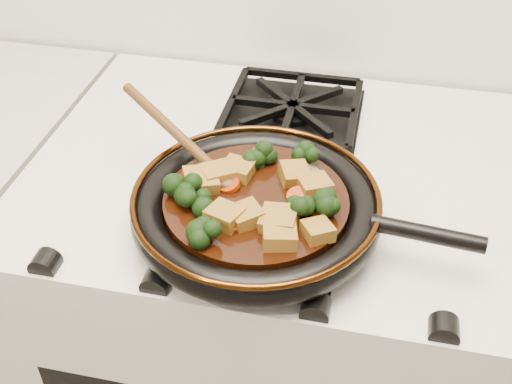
# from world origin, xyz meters

# --- Properties ---
(stove) EXTENTS (0.76, 0.60, 0.90)m
(stove) POSITION_xyz_m (0.00, 1.69, 0.45)
(stove) COLOR silver
(stove) RESTS_ON ground
(burner_grate_front) EXTENTS (0.23, 0.23, 0.03)m
(burner_grate_front) POSITION_xyz_m (0.00, 1.55, 0.91)
(burner_grate_front) COLOR black
(burner_grate_front) RESTS_ON stove
(burner_grate_back) EXTENTS (0.23, 0.23, 0.03)m
(burner_grate_back) POSITION_xyz_m (0.00, 1.83, 0.91)
(burner_grate_back) COLOR black
(burner_grate_back) RESTS_ON stove
(skillet) EXTENTS (0.46, 0.33, 0.05)m
(skillet) POSITION_xyz_m (0.00, 1.53, 0.94)
(skillet) COLOR black
(skillet) RESTS_ON burner_grate_front
(braising_sauce) EXTENTS (0.25, 0.25, 0.02)m
(braising_sauce) POSITION_xyz_m (0.00, 1.53, 0.95)
(braising_sauce) COLOR black
(braising_sauce) RESTS_ON skillet
(tofu_cube_0) EXTENTS (0.05, 0.05, 0.03)m
(tofu_cube_0) POSITION_xyz_m (0.05, 1.46, 0.97)
(tofu_cube_0) COLOR olive
(tofu_cube_0) RESTS_ON braising_sauce
(tofu_cube_1) EXTENTS (0.05, 0.04, 0.02)m
(tofu_cube_1) POSITION_xyz_m (-0.03, 1.58, 0.97)
(tofu_cube_1) COLOR olive
(tofu_cube_1) RESTS_ON braising_sauce
(tofu_cube_2) EXTENTS (0.05, 0.05, 0.03)m
(tofu_cube_2) POSITION_xyz_m (0.04, 1.58, 0.97)
(tofu_cube_2) COLOR olive
(tofu_cube_2) RESTS_ON braising_sauce
(tofu_cube_3) EXTENTS (0.05, 0.05, 0.02)m
(tofu_cube_3) POSITION_xyz_m (0.09, 1.48, 0.97)
(tofu_cube_3) COLOR olive
(tofu_cube_3) RESTS_ON braising_sauce
(tofu_cube_4) EXTENTS (0.06, 0.06, 0.03)m
(tofu_cube_4) POSITION_xyz_m (-0.06, 1.56, 0.97)
(tofu_cube_4) COLOR olive
(tofu_cube_4) RESTS_ON braising_sauce
(tofu_cube_5) EXTENTS (0.06, 0.06, 0.03)m
(tofu_cube_5) POSITION_xyz_m (0.07, 1.57, 0.97)
(tofu_cube_5) COLOR olive
(tofu_cube_5) RESTS_ON braising_sauce
(tofu_cube_6) EXTENTS (0.05, 0.04, 0.03)m
(tofu_cube_6) POSITION_xyz_m (0.04, 1.49, 0.97)
(tofu_cube_6) COLOR olive
(tofu_cube_6) RESTS_ON braising_sauce
(tofu_cube_7) EXTENTS (0.05, 0.05, 0.03)m
(tofu_cube_7) POSITION_xyz_m (-0.03, 1.48, 0.97)
(tofu_cube_7) COLOR olive
(tofu_cube_7) RESTS_ON braising_sauce
(tofu_cube_8) EXTENTS (0.06, 0.05, 0.03)m
(tofu_cube_8) POSITION_xyz_m (-0.00, 1.49, 0.97)
(tofu_cube_8) COLOR olive
(tofu_cube_8) RESTS_ON braising_sauce
(tofu_cube_9) EXTENTS (0.06, 0.06, 0.03)m
(tofu_cube_9) POSITION_xyz_m (-0.08, 1.54, 0.97)
(tofu_cube_9) COLOR olive
(tofu_cube_9) RESTS_ON braising_sauce
(broccoli_floret_0) EXTENTS (0.09, 0.08, 0.06)m
(broccoli_floret_0) POSITION_xyz_m (-0.07, 1.50, 0.97)
(broccoli_floret_0) COLOR black
(broccoli_floret_0) RESTS_ON braising_sauce
(broccoli_floret_1) EXTENTS (0.07, 0.08, 0.06)m
(broccoli_floret_1) POSITION_xyz_m (0.09, 1.53, 0.97)
(broccoli_floret_1) COLOR black
(broccoli_floret_1) RESTS_ON braising_sauce
(broccoli_floret_2) EXTENTS (0.08, 0.07, 0.07)m
(broccoli_floret_2) POSITION_xyz_m (-0.10, 1.52, 0.97)
(broccoli_floret_2) COLOR black
(broccoli_floret_2) RESTS_ON braising_sauce
(broccoli_floret_3) EXTENTS (0.07, 0.08, 0.05)m
(broccoli_floret_3) POSITION_xyz_m (-0.04, 1.44, 0.97)
(broccoli_floret_3) COLOR black
(broccoli_floret_3) RESTS_ON braising_sauce
(broccoli_floret_4) EXTENTS (0.06, 0.06, 0.06)m
(broccoli_floret_4) POSITION_xyz_m (0.06, 1.51, 0.97)
(broccoli_floret_4) COLOR black
(broccoli_floret_4) RESTS_ON braising_sauce
(broccoli_floret_5) EXTENTS (0.07, 0.06, 0.06)m
(broccoli_floret_5) POSITION_xyz_m (-0.01, 1.60, 0.97)
(broccoli_floret_5) COLOR black
(broccoli_floret_5) RESTS_ON braising_sauce
(broccoli_floret_6) EXTENTS (0.08, 0.08, 0.07)m
(broccoli_floret_6) POSITION_xyz_m (0.05, 1.62, 0.97)
(broccoli_floret_6) COLOR black
(broccoli_floret_6) RESTS_ON braising_sauce
(carrot_coin_0) EXTENTS (0.03, 0.03, 0.02)m
(carrot_coin_0) POSITION_xyz_m (-0.02, 1.48, 0.96)
(carrot_coin_0) COLOR #A32604
(carrot_coin_0) RESTS_ON braising_sauce
(carrot_coin_1) EXTENTS (0.03, 0.03, 0.02)m
(carrot_coin_1) POSITION_xyz_m (-0.04, 1.55, 0.96)
(carrot_coin_1) COLOR #A32604
(carrot_coin_1) RESTS_ON braising_sauce
(carrot_coin_2) EXTENTS (0.03, 0.03, 0.02)m
(carrot_coin_2) POSITION_xyz_m (0.05, 1.54, 0.96)
(carrot_coin_2) COLOR #A32604
(carrot_coin_2) RESTS_ON braising_sauce
(carrot_coin_3) EXTENTS (0.03, 0.03, 0.01)m
(carrot_coin_3) POSITION_xyz_m (0.08, 1.52, 0.96)
(carrot_coin_3) COLOR #A32604
(carrot_coin_3) RESTS_ON braising_sauce
(mushroom_slice_0) EXTENTS (0.05, 0.05, 0.02)m
(mushroom_slice_0) POSITION_xyz_m (0.06, 1.60, 0.97)
(mushroom_slice_0) COLOR brown
(mushroom_slice_0) RESTS_ON braising_sauce
(mushroom_slice_1) EXTENTS (0.05, 0.04, 0.03)m
(mushroom_slice_1) POSITION_xyz_m (-0.09, 1.55, 0.97)
(mushroom_slice_1) COLOR brown
(mushroom_slice_1) RESTS_ON braising_sauce
(mushroom_slice_2) EXTENTS (0.04, 0.04, 0.03)m
(mushroom_slice_2) POSITION_xyz_m (-0.01, 1.62, 0.97)
(mushroom_slice_2) COLOR brown
(mushroom_slice_2) RESTS_ON braising_sauce
(wooden_spoon) EXTENTS (0.13, 0.10, 0.21)m
(wooden_spoon) POSITION_xyz_m (-0.10, 1.59, 0.98)
(wooden_spoon) COLOR #4D2D10
(wooden_spoon) RESTS_ON braising_sauce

